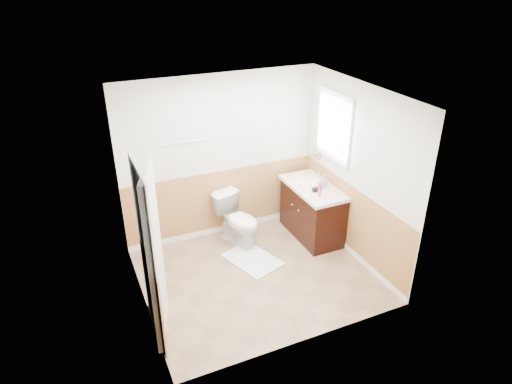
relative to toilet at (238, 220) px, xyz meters
name	(u,v)px	position (x,y,z in m)	size (l,w,h in m)	color
floor	(257,276)	(-0.09, -0.89, -0.38)	(3.00, 3.00, 0.00)	#8C7051
ceiling	(257,95)	(-0.09, -0.89, 2.12)	(3.00, 3.00, 0.00)	white
wall_back	(221,158)	(-0.09, 0.41, 0.87)	(3.00, 3.00, 0.00)	silver
wall_front	(309,248)	(-0.09, -2.19, 0.87)	(3.00, 3.00, 0.00)	silver
wall_left	(135,219)	(-1.59, -0.89, 0.87)	(3.00, 3.00, 0.00)	silver
wall_right	(357,174)	(1.41, -0.89, 0.87)	(3.00, 3.00, 0.00)	silver
wainscot_back	(223,203)	(-0.09, 0.40, 0.12)	(3.00, 3.00, 0.00)	#B37647
wainscot_front	(305,305)	(-0.09, -2.18, 0.12)	(3.00, 3.00, 0.00)	#B37647
wainscot_left	(144,273)	(-1.58, -0.89, 0.12)	(2.60, 2.60, 0.00)	#B37647
wainscot_right	(351,222)	(1.40, -0.89, 0.12)	(2.60, 2.60, 0.00)	#B37647
toilet	(238,220)	(0.00, 0.00, 0.00)	(0.43, 0.75, 0.77)	white
bath_mat	(252,259)	(0.00, -0.53, -0.37)	(0.55, 0.80, 0.02)	white
vanity_cabinet	(312,212)	(1.12, -0.27, 0.02)	(0.55, 1.10, 0.80)	black
vanity_knob_left	(299,211)	(0.82, -0.37, 0.17)	(0.03, 0.03, 0.03)	#BCBCC3
vanity_knob_right	(292,205)	(0.82, -0.17, 0.17)	(0.03, 0.03, 0.03)	silver
countertop	(313,188)	(1.11, -0.27, 0.44)	(0.60, 1.15, 0.05)	white
sink_basin	(309,181)	(1.12, -0.12, 0.48)	(0.36, 0.36, 0.02)	white
faucet	(319,176)	(1.30, -0.12, 0.54)	(0.02, 0.02, 0.14)	#BABBC1
lotion_bottle	(320,189)	(1.02, -0.59, 0.58)	(0.05, 0.05, 0.22)	#CA345E
soap_dispenser	(323,180)	(1.24, -0.33, 0.56)	(0.09, 0.09, 0.19)	#9299A5
hair_dryer_body	(317,189)	(1.07, -0.44, 0.50)	(0.07, 0.07, 0.14)	black
hair_dryer_handle	(314,190)	(1.04, -0.40, 0.47)	(0.03, 0.03, 0.07)	black
mirror_panel	(315,129)	(1.38, 0.21, 1.17)	(0.02, 0.35, 0.90)	silver
window_frame	(334,127)	(1.38, -0.30, 1.37)	(0.04, 0.80, 1.00)	white
window_glass	(335,127)	(1.39, -0.30, 1.37)	(0.01, 0.70, 0.90)	white
door	(155,255)	(-1.49, -1.34, 0.64)	(0.05, 0.80, 2.04)	white
door_frame	(148,256)	(-1.57, -1.34, 0.65)	(0.02, 0.92, 2.10)	white
door_knob	(154,244)	(-1.43, -1.01, 0.57)	(0.06, 0.06, 0.06)	silver
towel_bar	(184,142)	(-0.64, 0.36, 1.22)	(0.02, 0.02, 0.62)	silver
tp_holder_bar	(218,194)	(-0.19, 0.34, 0.32)	(0.02, 0.02, 0.14)	silver
tp_roll	(218,194)	(-0.19, 0.34, 0.32)	(0.11, 0.11, 0.10)	white
tp_sheet	(218,201)	(-0.19, 0.34, 0.21)	(0.10, 0.01, 0.16)	white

